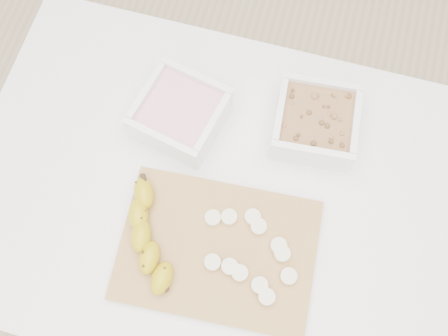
% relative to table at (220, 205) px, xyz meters
% --- Properties ---
extents(ground, '(3.50, 3.50, 0.00)m').
position_rel_table_xyz_m(ground, '(0.00, 0.00, -0.65)').
color(ground, '#C6AD89').
rests_on(ground, ground).
extents(table, '(1.00, 0.70, 0.75)m').
position_rel_table_xyz_m(table, '(0.00, 0.00, 0.00)').
color(table, white).
rests_on(table, ground).
extents(bowl_yogurt, '(0.19, 0.19, 0.07)m').
position_rel_table_xyz_m(bowl_yogurt, '(-0.12, 0.13, 0.13)').
color(bowl_yogurt, white).
rests_on(bowl_yogurt, table).
extents(bowl_granola, '(0.17, 0.17, 0.07)m').
position_rel_table_xyz_m(bowl_granola, '(0.15, 0.18, 0.13)').
color(bowl_granola, white).
rests_on(bowl_granola, table).
extents(cutting_board, '(0.38, 0.28, 0.01)m').
position_rel_table_xyz_m(cutting_board, '(0.03, -0.11, 0.10)').
color(cutting_board, tan).
rests_on(cutting_board, table).
extents(banana, '(0.12, 0.22, 0.04)m').
position_rel_table_xyz_m(banana, '(-0.10, -0.13, 0.13)').
color(banana, '#BCA30F').
rests_on(banana, cutting_board).
extents(banana_slices, '(0.19, 0.16, 0.02)m').
position_rel_table_xyz_m(banana_slices, '(0.09, -0.10, 0.12)').
color(banana_slices, '#FBECC1').
rests_on(banana_slices, cutting_board).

